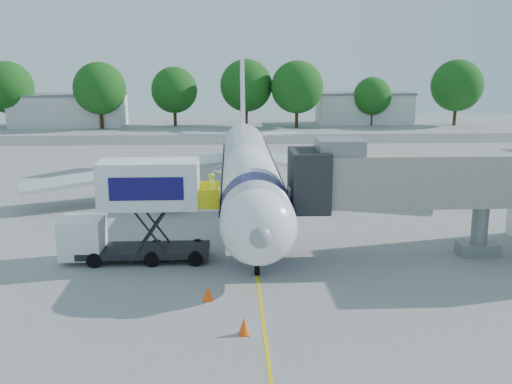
{
  "coord_description": "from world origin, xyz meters",
  "views": [
    {
      "loc": [
        -1.3,
        -36.76,
        10.62
      ],
      "look_at": [
        0.18,
        -4.6,
        3.2
      ],
      "focal_mm": 40.0,
      "sensor_mm": 36.0,
      "label": 1
    }
  ],
  "objects_px": {
    "aircraft": "(248,169)",
    "ground_tug": "(298,354)",
    "catering_hiloader": "(138,211)",
    "jet_bridge": "(402,180)"
  },
  "relations": [
    {
      "from": "jet_bridge",
      "to": "ground_tug",
      "type": "distance_m",
      "value": 14.29
    },
    {
      "from": "aircraft",
      "to": "jet_bridge",
      "type": "xyz_separation_m",
      "value": [
        7.99,
        -11.12,
        1.39
      ]
    },
    {
      "from": "aircraft",
      "to": "jet_bridge",
      "type": "relative_size",
      "value": 2.71
    },
    {
      "from": "aircraft",
      "to": "catering_hiloader",
      "type": "xyz_separation_m",
      "value": [
        -6.27,
        -11.12,
        -0.19
      ]
    },
    {
      "from": "aircraft",
      "to": "ground_tug",
      "type": "relative_size",
      "value": 10.74
    },
    {
      "from": "jet_bridge",
      "to": "ground_tug",
      "type": "relative_size",
      "value": 3.96
    },
    {
      "from": "catering_hiloader",
      "to": "ground_tug",
      "type": "distance_m",
      "value": 14.1
    },
    {
      "from": "aircraft",
      "to": "catering_hiloader",
      "type": "bearing_deg",
      "value": -119.4
    },
    {
      "from": "ground_tug",
      "to": "aircraft",
      "type": "bearing_deg",
      "value": 90.77
    },
    {
      "from": "aircraft",
      "to": "ground_tug",
      "type": "xyz_separation_m",
      "value": [
        0.99,
        -23.04,
        -2.22
      ]
    }
  ]
}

